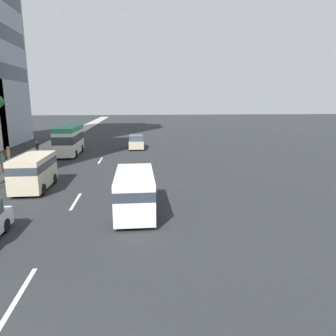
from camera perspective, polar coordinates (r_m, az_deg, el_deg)
The scene contains 12 objects.
ground_plane at distance 36.91m, azimuth -11.52°, elevation 2.72°, with size 198.00×198.00×0.00m, color #26282B.
sidewalk_right at distance 38.49m, azimuth -23.17°, elevation 2.47°, with size 162.00×2.92×0.15m, color #9E9B93.
lane_stripe_near at distance 11.48m, azimuth -25.73°, elevation -20.39°, with size 3.20×0.16×0.01m, color silver.
lane_stripe_mid at distance 19.73m, azimuth -16.58°, elevation -5.86°, with size 3.20×0.16×0.01m, color silver.
lane_stripe_far at distance 32.38m, azimuth -12.31°, elevation 1.38°, with size 3.20×0.16×0.01m, color silver.
van_lead at distance 16.70m, azimuth -6.14°, elevation -4.11°, with size 5.09×2.12×2.23m.
minibus_second at distance 36.34m, azimuth -17.74°, elevation 5.02°, with size 6.60×2.26×3.19m.
van_third at distance 23.02m, azimuth -23.44°, elevation -0.39°, with size 4.69×2.07×2.32m.
car_fourth at distance 39.78m, azimuth -5.84°, elevation 4.76°, with size 4.64×1.89×1.72m.
pedestrian_near_lamp at distance 36.38m, azimuth -22.92°, elevation 3.43°, with size 0.38×0.39×1.54m.
pedestrian_mid_block at distance 28.79m, azimuth -28.13°, elevation 0.97°, with size 0.38×0.34×1.64m.
pedestrian_by_tree at distance 31.77m, azimuth -27.25°, elevation 2.15°, with size 0.39×0.37×1.77m.
Camera 1 is at (-4.72, -3.79, 5.97)m, focal length 33.18 mm.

